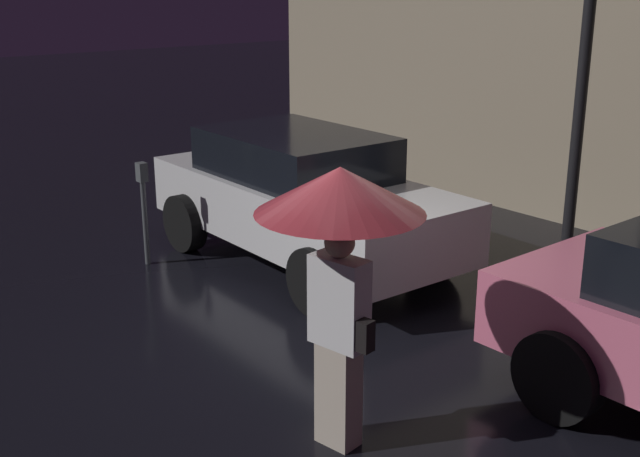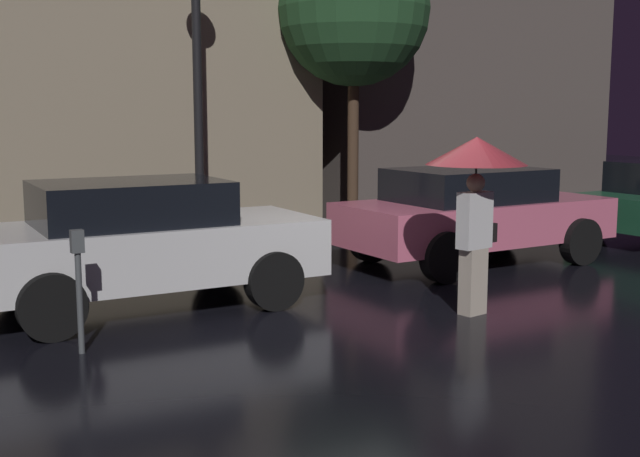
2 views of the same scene
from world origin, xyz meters
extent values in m
plane|color=black|center=(0.00, 0.00, 0.00)|extent=(60.00, 60.00, 0.00)
cube|color=silver|center=(-2.15, 1.32, 0.69)|extent=(4.16, 1.81, 0.68)
cube|color=black|center=(-2.32, 1.32, 1.28)|extent=(2.18, 1.56, 0.50)
cylinder|color=black|center=(-0.88, 2.17, 0.35)|extent=(0.71, 0.22, 0.71)
cylinder|color=black|center=(-0.88, 0.46, 0.35)|extent=(0.71, 0.22, 0.71)
cylinder|color=black|center=(-3.43, 2.17, 0.35)|extent=(0.71, 0.22, 0.71)
cylinder|color=black|center=(-3.43, 0.46, 0.35)|extent=(0.71, 0.22, 0.71)
cylinder|color=black|center=(1.82, 0.62, 0.36)|extent=(0.72, 0.22, 0.72)
cube|color=beige|center=(1.02, -0.88, 0.39)|extent=(0.32, 0.24, 0.78)
cube|color=white|center=(1.02, -0.88, 1.10)|extent=(0.45, 0.26, 0.65)
sphere|color=tan|center=(1.02, -0.88, 1.53)|extent=(0.21, 0.21, 0.21)
cylinder|color=black|center=(1.02, -0.88, 1.35)|extent=(0.02, 0.02, 0.76)
cone|color=#B2333D|center=(1.02, -0.88, 1.90)|extent=(1.15, 1.15, 0.32)
cube|color=black|center=(1.26, -0.88, 0.94)|extent=(0.17, 0.12, 0.22)
cylinder|color=#4C5154|center=(-3.29, -0.14, 0.50)|extent=(0.06, 0.06, 1.00)
cube|color=#4C5154|center=(-3.29, -0.14, 1.11)|extent=(0.12, 0.10, 0.22)
cylinder|color=black|center=(-0.38, 4.01, 2.12)|extent=(0.14, 0.14, 4.24)
camera|label=1|loc=(4.88, -4.21, 3.24)|focal=45.00mm
camera|label=2|loc=(-5.07, -7.84, 2.34)|focal=45.00mm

